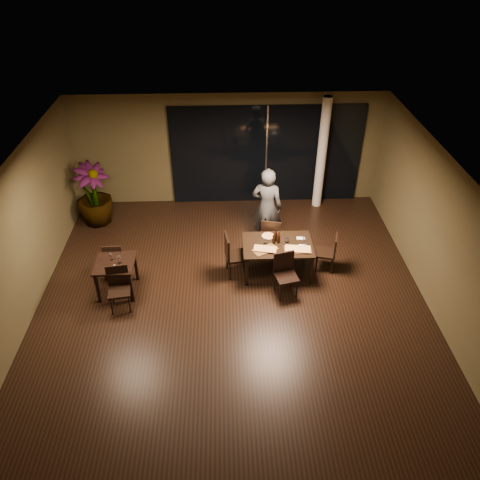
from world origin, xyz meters
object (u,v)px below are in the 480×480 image
Objects in this scene: chair_main_near at (285,271)px; bottle_c at (276,235)px; diner at (267,207)px; side_table at (115,267)px; chair_main_left at (233,253)px; main_table at (277,247)px; chair_side_near at (119,285)px; chair_main_far at (271,235)px; bottle_a at (274,238)px; bottle_b at (279,237)px; chair_main_right at (330,251)px; potted_plant at (93,195)px; chair_side_far at (115,258)px.

chair_main_near is 0.87m from bottle_c.
diner is 1.05m from bottle_c.
chair_main_left is (2.43, 0.45, -0.05)m from side_table.
main_table is 0.97m from chair_main_left.
chair_side_near is at bearing 103.34° from chair_main_left.
bottle_a is (-0.02, -0.65, 0.35)m from chair_main_far.
diner reaches higher than chair_side_near.
main_table is 5.25× the size of bottle_c.
side_table is at bearing 42.23° from diner.
bottle_b is 0.09m from bottle_c.
chair_main_right is 1.27m from bottle_c.
potted_plant reaches higher than bottle_a.
diner is at bearing 96.79° from main_table.
chair_main_left is 1.05m from bottle_b.
potted_plant reaches higher than chair_main_right.
main_table is at bearing -95.36° from chair_main_left.
bottle_c reaches higher than chair_main_near.
potted_plant is (-4.26, 1.04, -0.18)m from diner.
chair_side_near is at bearing -162.95° from bottle_a.
chair_side_far is at bearing -177.75° from bottle_c.
bottle_c is (3.24, 1.08, 0.37)m from chair_side_near.
chair_side_far is 3.58m from bottle_b.
chair_main_far is 3.38× the size of bottle_c.
potted_plant is (-3.43, 2.25, 0.23)m from chair_main_left.
chair_side_near is (-3.21, -1.63, -0.02)m from chair_main_far.
chair_main_near is at bearing -3.15° from chair_side_near.
chair_side_near is at bearing -163.74° from main_table.
chair_side_far is 3.07× the size of bottle_c.
chair_side_near is at bearing 40.81° from chair_main_far.
bottle_b is (3.30, 1.01, 0.37)m from chair_side_near.
diner is at bearing 27.09° from side_table.
side_table is at bearing 103.30° from chair_side_far.
chair_side_far is at bearing 97.02° from chair_side_near.
bottle_a reaches higher than chair_side_far.
chair_main_far is 0.65m from bottle_c.
side_table is 3.50m from chair_main_near.
side_table is 3.36m from bottle_a.
potted_plant reaches higher than chair_side_far.
potted_plant reaches higher than bottle_b.
bottle_c is at bearing -179.07° from chair_side_far.
bottle_b is (0.99, 0.10, 0.32)m from chair_main_left.
potted_plant is at bearing -5.57° from chair_main_far.
main_table is 0.25m from bottle_c.
chair_side_far is (-3.53, -0.01, -0.19)m from main_table.
side_table is 2.80× the size of bottle_c.
bottle_b is (0.03, 0.06, 0.22)m from main_table.
side_table is 0.83× the size of chair_main_far.
chair_main_left is at bearing 136.52° from chair_main_near.
chair_main_near is 5.34m from potted_plant.
chair_main_near is 0.59× the size of potted_plant.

